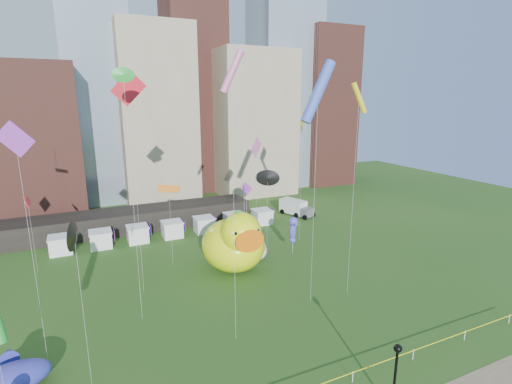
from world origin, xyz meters
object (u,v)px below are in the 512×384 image
big_duck (235,242)px  small_duck (255,249)px  seahorse_purple (293,228)px  lamppost (396,370)px  seahorse_green (239,226)px  whale_inflatable (11,377)px  box_truck (295,207)px

big_duck → small_duck: (3.40, 1.64, -2.04)m
seahorse_purple → lamppost: (-7.61, -26.14, -0.42)m
seahorse_green → lamppost: size_ratio=1.49×
big_duck → lamppost: size_ratio=1.97×
whale_inflatable → lamppost: size_ratio=1.30×
seahorse_green → box_truck: 25.47m
big_duck → seahorse_purple: 9.16m
seahorse_purple → box_truck: (9.32, 15.09, -2.24)m
seahorse_green → box_truck: seahorse_green is taller
small_duck → whale_inflatable: size_ratio=0.69×
big_duck → lamppost: big_duck is taller
box_truck → seahorse_purple: bearing=-142.1°
seahorse_purple → lamppost: size_ratio=0.98×
big_duck → whale_inflatable: size_ratio=1.52×
small_duck → box_truck: size_ratio=0.70×
small_duck → lamppost: 26.27m
big_duck → seahorse_green: 2.30m
lamppost → big_duck: bearing=93.3°
whale_inflatable → box_truck: (40.10, 28.27, 0.31)m
small_duck → seahorse_purple: bearing=6.3°
seahorse_purple → whale_inflatable: 33.58m
seahorse_purple → whale_inflatable: size_ratio=0.76×
big_duck → small_duck: bearing=26.6°
big_duck → seahorse_green: bearing=-66.6°
big_duck → whale_inflatable: bearing=-151.3°
small_duck → box_truck: 21.23m
seahorse_green → box_truck: (18.05, 17.42, -4.42)m
big_duck → seahorse_purple: big_duck is taller
whale_inflatable → box_truck: 49.07m
small_duck → box_truck: small_duck is taller
small_duck → whale_inflatable: bearing=-146.0°
big_duck → seahorse_green: big_duck is taller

